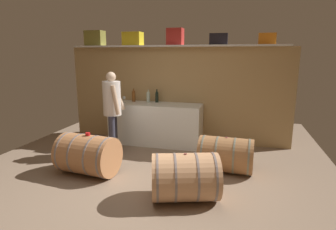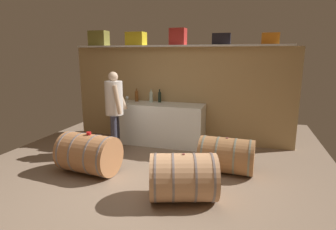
# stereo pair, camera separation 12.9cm
# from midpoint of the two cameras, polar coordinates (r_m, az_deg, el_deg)

# --- Properties ---
(ground_plane) EXTENTS (6.00, 8.33, 0.02)m
(ground_plane) POSITION_cam_midpoint_polar(r_m,az_deg,el_deg) (4.56, -3.18, -12.10)
(ground_plane) COLOR #836C57
(back_wall_panel) EXTENTS (4.80, 0.10, 2.02)m
(back_wall_panel) POSITION_cam_midpoint_polar(r_m,az_deg,el_deg) (6.06, 2.86, 4.12)
(back_wall_panel) COLOR tan
(back_wall_panel) RESTS_ON ground
(high_shelf_board) EXTENTS (4.41, 0.40, 0.03)m
(high_shelf_board) POSITION_cam_midpoint_polar(r_m,az_deg,el_deg) (5.85, 2.61, 13.91)
(high_shelf_board) COLOR silver
(high_shelf_board) RESTS_ON back_wall_panel
(toolcase_olive) EXTENTS (0.40, 0.29, 0.32)m
(toolcase_olive) POSITION_cam_midpoint_polar(r_m,az_deg,el_deg) (6.53, -13.38, 14.98)
(toolcase_olive) COLOR olive
(toolcase_olive) RESTS_ON high_shelf_board
(toolcase_yellow) EXTENTS (0.40, 0.28, 0.27)m
(toolcase_yellow) POSITION_cam_midpoint_polar(r_m,az_deg,el_deg) (6.14, -5.93, 15.22)
(toolcase_yellow) COLOR yellow
(toolcase_yellow) RESTS_ON high_shelf_board
(toolcase_red) EXTENTS (0.33, 0.25, 0.33)m
(toolcase_red) POSITION_cam_midpoint_polar(r_m,az_deg,el_deg) (5.86, 2.71, 15.69)
(toolcase_red) COLOR red
(toolcase_red) RESTS_ON high_shelf_board
(toolcase_black) EXTENTS (0.35, 0.20, 0.22)m
(toolcase_black) POSITION_cam_midpoint_polar(r_m,az_deg,el_deg) (5.71, 11.52, 14.97)
(toolcase_black) COLOR black
(toolcase_black) RESTS_ON high_shelf_board
(toolcase_orange) EXTENTS (0.33, 0.24, 0.21)m
(toolcase_orange) POSITION_cam_midpoint_polar(r_m,az_deg,el_deg) (5.69, 20.87, 14.38)
(toolcase_orange) COLOR orange
(toolcase_orange) RESTS_ON high_shelf_board
(work_cabinet) EXTENTS (1.92, 0.62, 0.86)m
(work_cabinet) POSITION_cam_midpoint_polar(r_m,az_deg,el_deg) (5.91, -1.38, -1.80)
(work_cabinet) COLOR white
(work_cabinet) RESTS_ON ground
(wine_bottle_dark) EXTENTS (0.07, 0.07, 0.28)m
(wine_bottle_dark) POSITION_cam_midpoint_polar(r_m,az_deg,el_deg) (5.99, -1.11, 3.82)
(wine_bottle_dark) COLOR black
(wine_bottle_dark) RESTS_ON work_cabinet
(wine_bottle_amber) EXTENTS (0.08, 0.08, 0.28)m
(wine_bottle_amber) POSITION_cam_midpoint_polar(r_m,az_deg,el_deg) (6.12, -5.83, 3.97)
(wine_bottle_amber) COLOR brown
(wine_bottle_amber) RESTS_ON work_cabinet
(wine_bottle_clear) EXTENTS (0.08, 0.08, 0.27)m
(wine_bottle_clear) POSITION_cam_midpoint_polar(r_m,az_deg,el_deg) (6.02, -2.86, 3.81)
(wine_bottle_clear) COLOR #B3C5B5
(wine_bottle_clear) RESTS_ON work_cabinet
(wine_glass) EXTENTS (0.07, 0.07, 0.14)m
(wine_glass) POSITION_cam_midpoint_polar(r_m,az_deg,el_deg) (6.04, -7.77, 3.50)
(wine_glass) COLOR white
(wine_glass) RESTS_ON work_cabinet
(wine_barrel_near) EXTENTS (0.96, 0.73, 0.65)m
(wine_barrel_near) POSITION_cam_midpoint_polar(r_m,az_deg,el_deg) (4.65, -15.08, -7.64)
(wine_barrel_near) COLOR #AA7044
(wine_barrel_near) RESTS_ON ground
(wine_barrel_far) EXTENTS (0.88, 0.61, 0.58)m
(wine_barrel_far) POSITION_cam_midpoint_polar(r_m,az_deg,el_deg) (4.62, 12.64, -8.04)
(wine_barrel_far) COLOR #9E6B41
(wine_barrel_far) RESTS_ON ground
(wine_barrel_flank) EXTENTS (1.00, 0.85, 0.64)m
(wine_barrel_flank) POSITION_cam_midpoint_polar(r_m,az_deg,el_deg) (3.70, 4.17, -12.58)
(wine_barrel_flank) COLOR tan
(wine_barrel_flank) RESTS_ON ground
(tasting_cup) EXTENTS (0.07, 0.07, 0.04)m
(tasting_cup) POSITION_cam_midpoint_polar(r_m,az_deg,el_deg) (4.54, -15.11, -3.63)
(tasting_cup) COLOR red
(tasting_cup) RESTS_ON wine_barrel_near
(winemaker_pouring) EXTENTS (0.40, 0.50, 1.56)m
(winemaker_pouring) POSITION_cam_midpoint_polar(r_m,az_deg,el_deg) (5.30, -10.19, 2.19)
(winemaker_pouring) COLOR #2D2E3B
(winemaker_pouring) RESTS_ON ground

